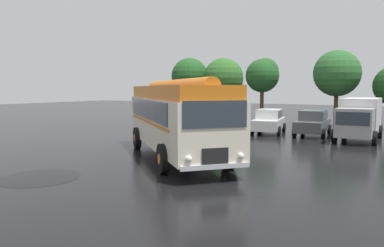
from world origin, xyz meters
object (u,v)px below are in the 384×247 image
car_near_left (228,120)px  box_van (360,117)px  car_mid_right (313,123)px  vintage_bus (176,115)px  car_mid_left (269,121)px

car_near_left → box_van: 8.69m
car_mid_right → car_near_left: bearing=-173.9°
car_near_left → box_van: bearing=-0.1°
car_near_left → vintage_bus: bearing=-78.9°
vintage_bus → car_mid_right: vintage_bus is taller
car_mid_left → box_van: bearing=-4.4°
vintage_bus → car_near_left: vintage_bus is taller
car_mid_left → box_van: 5.81m
vintage_bus → box_van: vintage_bus is taller
car_mid_left → car_mid_right: same height
vintage_bus → car_mid_left: vintage_bus is taller
car_mid_right → box_van: size_ratio=0.73×
vintage_bus → box_van: 12.30m
vintage_bus → car_mid_right: size_ratio=2.12×
car_near_left → box_van: size_ratio=0.73×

